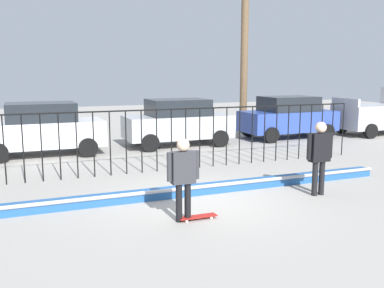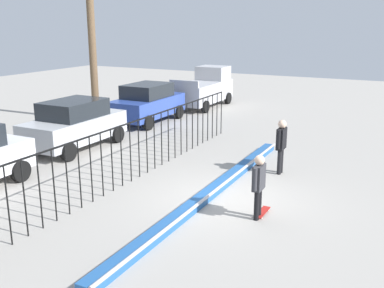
{
  "view_description": "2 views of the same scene",
  "coord_description": "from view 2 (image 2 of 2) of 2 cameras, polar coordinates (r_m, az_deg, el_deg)",
  "views": [
    {
      "loc": [
        -3.76,
        -8.87,
        2.94
      ],
      "look_at": [
        0.53,
        1.75,
        1.04
      ],
      "focal_mm": 40.07,
      "sensor_mm": 36.0,
      "label": 1
    },
    {
      "loc": [
        -10.93,
        -4.48,
        4.82
      ],
      "look_at": [
        0.65,
        1.46,
        1.28
      ],
      "focal_mm": 41.99,
      "sensor_mm": 36.0,
      "label": 2
    }
  ],
  "objects": [
    {
      "name": "pickup_truck",
      "position": [
        26.57,
        1.56,
        7.05
      ],
      "size": [
        4.7,
        2.12,
        2.24
      ],
      "rotation": [
        0.0,
        0.0,
        -0.07
      ],
      "color": "#B7B7BC",
      "rests_on": "ground"
    },
    {
      "name": "parked_car_blue",
      "position": [
        22.34,
        -5.67,
        5.25
      ],
      "size": [
        4.3,
        2.12,
        1.9
      ],
      "rotation": [
        0.0,
        0.0,
        -0.06
      ],
      "color": "#2D479E",
      "rests_on": "ground"
    },
    {
      "name": "perimeter_fence",
      "position": [
        13.88,
        -7.87,
        -0.22
      ],
      "size": [
        14.04,
        0.04,
        1.88
      ],
      "color": "black",
      "rests_on": "ground"
    },
    {
      "name": "camera_operator",
      "position": [
        14.79,
        11.28,
        0.29
      ],
      "size": [
        0.73,
        0.27,
        1.8
      ],
      "rotation": [
        0.0,
        0.0,
        2.9
      ],
      "color": "black",
      "rests_on": "ground"
    },
    {
      "name": "skateboard",
      "position": [
        11.89,
        8.91,
        -8.55
      ],
      "size": [
        0.8,
        0.2,
        0.07
      ],
      "rotation": [
        0.0,
        0.0,
        0.09
      ],
      "color": "#A51E19",
      "rests_on": "ground"
    },
    {
      "name": "ground_plane",
      "position": [
        12.76,
        4.54,
        -7.01
      ],
      "size": [
        60.0,
        60.0,
        0.0
      ],
      "primitive_type": "plane",
      "color": "#9E9991"
    },
    {
      "name": "bowl_coping_ledge",
      "position": [
        12.9,
        2.42,
        -6.13
      ],
      "size": [
        11.0,
        0.41,
        0.27
      ],
      "color": "#235699",
      "rests_on": "ground"
    },
    {
      "name": "skateboarder",
      "position": [
        11.28,
        8.48,
        -4.68
      ],
      "size": [
        0.68,
        0.25,
        1.68
      ],
      "rotation": [
        0.0,
        0.0,
        0.2
      ],
      "color": "black",
      "rests_on": "ground"
    },
    {
      "name": "parked_car_silver",
      "position": [
        18.13,
        -14.7,
        2.48
      ],
      "size": [
        4.3,
        2.12,
        1.9
      ],
      "rotation": [
        0.0,
        0.0,
        0.02
      ],
      "color": "#B7BABF",
      "rests_on": "ground"
    }
  ]
}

